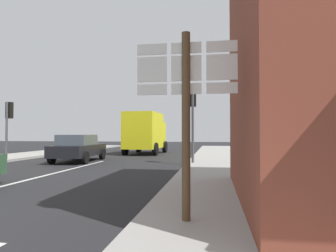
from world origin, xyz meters
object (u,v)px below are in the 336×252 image
(traffic_light_near_right, at_px, (193,108))
(traffic_light_near_left, at_px, (9,117))
(route_sign_post, at_px, (186,105))
(sedan_far, at_px, (78,148))
(delivery_truck, at_px, (146,132))

(traffic_light_near_right, xyz_separation_m, traffic_light_near_left, (-10.16, 0.30, -0.36))
(route_sign_post, distance_m, traffic_light_near_right, 9.63)
(sedan_far, relative_size, route_sign_post, 1.34)
(delivery_truck, bearing_deg, traffic_light_near_left, -130.83)
(sedan_far, bearing_deg, traffic_light_near_left, -171.66)
(delivery_truck, distance_m, traffic_light_near_right, 8.46)
(route_sign_post, relative_size, traffic_light_near_right, 0.85)
(delivery_truck, relative_size, route_sign_post, 1.58)
(sedan_far, relative_size, traffic_light_near_right, 1.14)
(sedan_far, distance_m, traffic_light_near_left, 4.21)
(traffic_light_near_right, height_order, traffic_light_near_left, traffic_light_near_right)
(route_sign_post, xyz_separation_m, traffic_light_near_right, (-0.57, 9.58, 0.77))
(sedan_far, relative_size, delivery_truck, 0.85)
(delivery_truck, distance_m, route_sign_post, 17.54)
(route_sign_post, bearing_deg, delivery_truck, 105.40)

